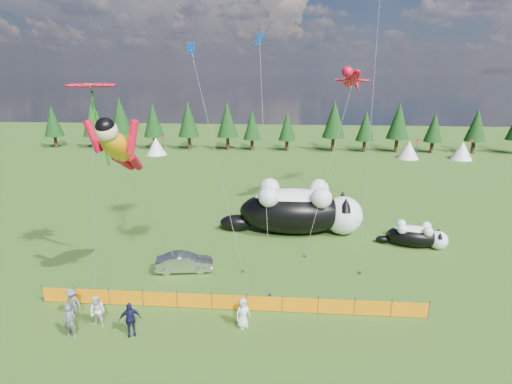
{
  "coord_description": "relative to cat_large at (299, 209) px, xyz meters",
  "views": [
    {
      "loc": [
        3.03,
        -22.64,
        13.03
      ],
      "look_at": [
        1.0,
        4.0,
        4.94
      ],
      "focal_mm": 28.0,
      "sensor_mm": 36.0,
      "label": 1
    }
  ],
  "objects": [
    {
      "name": "flower_kite",
      "position": [
        -12.56,
        -8.38,
        10.04
      ],
      "size": [
        3.2,
        4.93,
        12.55
      ],
      "color": "red",
      "rests_on": "ground"
    },
    {
      "name": "cat_large",
      "position": [
        0.0,
        0.0,
        0.0
      ],
      "size": [
        11.92,
        4.28,
        4.31
      ],
      "rotation": [
        0.0,
        0.0,
        0.01
      ],
      "color": "black",
      "rests_on": "ground"
    },
    {
      "name": "safety_fence",
      "position": [
        -4.23,
        -11.86,
        -1.54
      ],
      "size": [
        22.06,
        0.06,
        1.1
      ],
      "color": "#262626",
      "rests_on": "ground"
    },
    {
      "name": "spectator_a",
      "position": [
        -11.91,
        -14.89,
        -1.12
      ],
      "size": [
        0.7,
        0.48,
        1.85
      ],
      "primitive_type": "imported",
      "rotation": [
        0.0,
        0.0,
        -0.05
      ],
      "color": "#5D5D62",
      "rests_on": "ground"
    },
    {
      "name": "superhero_kite",
      "position": [
        -10.26,
        -10.73,
        7.04
      ],
      "size": [
        4.65,
        6.12,
        11.5
      ],
      "color": "orange",
      "rests_on": "ground"
    },
    {
      "name": "spectator_c",
      "position": [
        -8.95,
        -14.46,
        -1.12
      ],
      "size": [
        1.22,
        0.97,
        1.86
      ],
      "primitive_type": "imported",
      "rotation": [
        0.0,
        0.0,
        0.44
      ],
      "color": "#141439",
      "rests_on": "ground"
    },
    {
      "name": "tree_line",
      "position": [
        -4.23,
        36.14,
        1.95
      ],
      "size": [
        90.0,
        4.0,
        8.0
      ],
      "primitive_type": null,
      "color": "black",
      "rests_on": "ground"
    },
    {
      "name": "spectator_e",
      "position": [
        -3.27,
        -13.36,
        -1.2
      ],
      "size": [
        0.99,
        0.93,
        1.69
      ],
      "primitive_type": "imported",
      "rotation": [
        0.0,
        0.0,
        0.65
      ],
      "color": "silver",
      "rests_on": "ground"
    },
    {
      "name": "gecko_kite",
      "position": [
        4.47,
        5.56,
        10.33
      ],
      "size": [
        5.93,
        13.51,
        16.51
      ],
      "color": "red",
      "rests_on": "ground"
    },
    {
      "name": "ground",
      "position": [
        -4.23,
        -8.86,
        -2.05
      ],
      "size": [
        160.0,
        160.0,
        0.0
      ],
      "primitive_type": "plane",
      "color": "#123409",
      "rests_on": "ground"
    },
    {
      "name": "festival_tents",
      "position": [
        6.77,
        31.14,
        -0.65
      ],
      "size": [
        50.0,
        3.2,
        2.8
      ],
      "primitive_type": null,
      "color": "white",
      "rests_on": "ground"
    },
    {
      "name": "spectator_d",
      "position": [
        -12.78,
        -13.05,
        -1.22
      ],
      "size": [
        1.15,
        0.73,
        1.65
      ],
      "primitive_type": "imported",
      "rotation": [
        0.0,
        0.0,
        -0.18
      ],
      "color": "#5D5D62",
      "rests_on": "ground"
    },
    {
      "name": "cat_small",
      "position": [
        8.95,
        -2.2,
        -1.14
      ],
      "size": [
        5.25,
        2.59,
        1.91
      ],
      "rotation": [
        0.0,
        0.0,
        -0.2
      ],
      "color": "black",
      "rests_on": "ground"
    },
    {
      "name": "spectator_b",
      "position": [
        -10.91,
        -13.93,
        -1.14
      ],
      "size": [
        0.96,
        0.67,
        1.82
      ],
      "primitive_type": "imported",
      "rotation": [
        0.0,
        0.0,
        -0.18
      ],
      "color": "silver",
      "rests_on": "ground"
    },
    {
      "name": "diamond_kite_c",
      "position": [
        -2.63,
        -9.98,
        11.7
      ],
      "size": [
        1.04,
        0.95,
        15.31
      ],
      "color": "#0C41BF",
      "rests_on": "ground"
    },
    {
      "name": "car",
      "position": [
        -7.89,
        -7.48,
        -1.42
      ],
      "size": [
        3.99,
        1.93,
        1.26
      ],
      "primitive_type": "imported",
      "rotation": [
        0.0,
        0.0,
        1.73
      ],
      "color": "#BABABF",
      "rests_on": "ground"
    },
    {
      "name": "diamond_kite_a",
      "position": [
        -8.03,
        -1.7,
        11.97
      ],
      "size": [
        4.9,
        6.26,
        16.22
      ],
      "color": "#0C41BF",
      "rests_on": "ground"
    }
  ]
}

